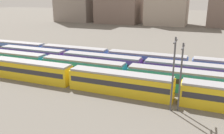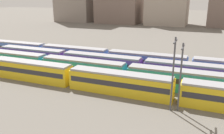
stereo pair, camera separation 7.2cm
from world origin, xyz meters
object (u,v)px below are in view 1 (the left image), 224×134
object	(u,v)px
train_track_2	(143,67)
train_track_1	(83,68)
train_track_0	(177,91)
train_track_3	(146,61)
catenary_pole_2	(173,71)
catenary_pole_0	(181,74)

from	to	relation	value
train_track_2	train_track_1	bearing A→B (deg)	-155.05
train_track_0	train_track_3	xyz separation A→B (m)	(-8.76, 15.60, 0.00)
catenary_pole_2	train_track_1	bearing A→B (deg)	156.12
train_track_1	catenary_pole_2	distance (m)	21.05
train_track_1	train_track_2	xyz separation A→B (m)	(11.18, 5.20, 0.00)
train_track_1	train_track_0	bearing A→B (deg)	-15.04
train_track_0	train_track_1	xyz separation A→B (m)	(-19.35, 5.20, -0.00)
catenary_pole_0	train_track_3	bearing A→B (deg)	116.93
catenary_pole_2	train_track_2	bearing A→B (deg)	119.64
train_track_2	catenary_pole_0	world-z (taller)	catenary_pole_0
train_track_1	catenary_pole_2	bearing A→B (deg)	-23.88
train_track_0	catenary_pole_0	size ratio (longest dim) A/B	11.34
train_track_3	catenary_pole_0	xyz separation A→B (m)	(9.31, -18.33, 3.60)
train_track_1	train_track_2	distance (m)	12.33
train_track_0	catenary_pole_0	bearing A→B (deg)	-78.69
train_track_0	train_track_2	bearing A→B (deg)	128.15
train_track_0	train_track_2	world-z (taller)	same
train_track_1	train_track_2	world-z (taller)	same
train_track_2	catenary_pole_0	bearing A→B (deg)	-56.42
train_track_2	train_track_0	bearing A→B (deg)	-51.85
train_track_3	catenary_pole_0	bearing A→B (deg)	-63.07
catenary_pole_0	train_track_0	bearing A→B (deg)	101.31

